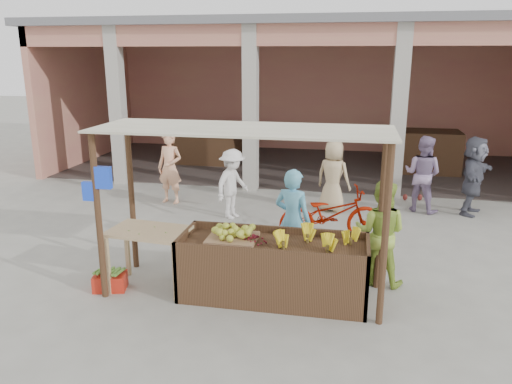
% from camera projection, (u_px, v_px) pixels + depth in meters
% --- Properties ---
extents(ground, '(60.00, 60.00, 0.00)m').
position_uv_depth(ground, '(239.00, 293.00, 7.19)').
color(ground, gray).
rests_on(ground, ground).
extents(market_building, '(14.40, 6.40, 4.20)m').
position_uv_depth(market_building, '(307.00, 75.00, 14.89)').
color(market_building, tan).
rests_on(market_building, ground).
extents(fruit_stall, '(2.60, 0.95, 0.80)m').
position_uv_depth(fruit_stall, '(273.00, 271.00, 6.99)').
color(fruit_stall, '#4E321F').
rests_on(fruit_stall, ground).
extents(stall_awning, '(4.09, 1.35, 2.39)m').
position_uv_depth(stall_awning, '(237.00, 158.00, 6.72)').
color(stall_awning, '#4E321F').
rests_on(stall_awning, ground).
extents(banana_heap, '(1.01, 0.55, 0.18)m').
position_uv_depth(banana_heap, '(315.00, 240.00, 6.77)').
color(banana_heap, yellow).
rests_on(banana_heap, fruit_stall).
extents(melon_tray, '(0.68, 0.59, 0.19)m').
position_uv_depth(melon_tray, '(232.00, 235.00, 6.98)').
color(melon_tray, '#956D4D').
rests_on(melon_tray, fruit_stall).
extents(berry_heap, '(0.40, 0.33, 0.13)m').
position_uv_depth(berry_heap, '(253.00, 239.00, 6.90)').
color(berry_heap, maroon).
rests_on(berry_heap, fruit_stall).
extents(side_table, '(1.18, 0.85, 0.90)m').
position_uv_depth(side_table, '(149.00, 239.00, 7.19)').
color(side_table, tan).
rests_on(side_table, ground).
extents(papaya_pile, '(0.70, 0.40, 0.20)m').
position_uv_depth(papaya_pile, '(148.00, 223.00, 7.13)').
color(papaya_pile, '#509430').
rests_on(papaya_pile, side_table).
extents(red_crate, '(0.52, 0.43, 0.24)m').
position_uv_depth(red_crate, '(110.00, 282.00, 7.29)').
color(red_crate, red).
rests_on(red_crate, ground).
extents(plantain_bundle, '(0.37, 0.26, 0.07)m').
position_uv_depth(plantain_bundle, '(109.00, 272.00, 7.25)').
color(plantain_bundle, '#558631').
rests_on(plantain_bundle, red_crate).
extents(produce_sacks, '(0.77, 0.48, 0.58)m').
position_uv_depth(produce_sacks, '(413.00, 188.00, 11.66)').
color(produce_sacks, maroon).
rests_on(produce_sacks, ground).
extents(vendor_blue, '(0.78, 0.68, 1.76)m').
position_uv_depth(vendor_blue, '(293.00, 217.00, 7.75)').
color(vendor_blue, '#63BCE2').
rests_on(vendor_blue, ground).
extents(vendor_green, '(0.89, 0.63, 1.67)m').
position_uv_depth(vendor_green, '(380.00, 230.00, 7.33)').
color(vendor_green, '#93B33B').
rests_on(vendor_green, ground).
extents(motorcycle, '(1.15, 2.09, 1.04)m').
position_uv_depth(motorcycle, '(331.00, 213.00, 9.12)').
color(motorcycle, '#8D1301').
rests_on(motorcycle, ground).
extents(shopper_a, '(0.87, 1.13, 1.58)m').
position_uv_depth(shopper_a, '(232.00, 181.00, 10.30)').
color(shopper_a, white).
rests_on(shopper_a, ground).
extents(shopper_c, '(0.97, 0.81, 1.73)m').
position_uv_depth(shopper_c, '(333.00, 173.00, 10.73)').
color(shopper_c, tan).
rests_on(shopper_c, ground).
extents(shopper_d, '(1.25, 1.77, 1.77)m').
position_uv_depth(shopper_d, '(474.00, 174.00, 10.54)').
color(shopper_d, '#51525F').
rests_on(shopper_d, ground).
extents(shopper_e, '(0.71, 0.59, 1.71)m').
position_uv_depth(shopper_e, '(170.00, 166.00, 11.36)').
color(shopper_e, '#F7AF84').
rests_on(shopper_e, ground).
extents(shopper_f, '(1.02, 0.86, 1.81)m').
position_uv_depth(shopper_f, '(423.00, 170.00, 10.73)').
color(shopper_f, '#9279A0').
rests_on(shopper_f, ground).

